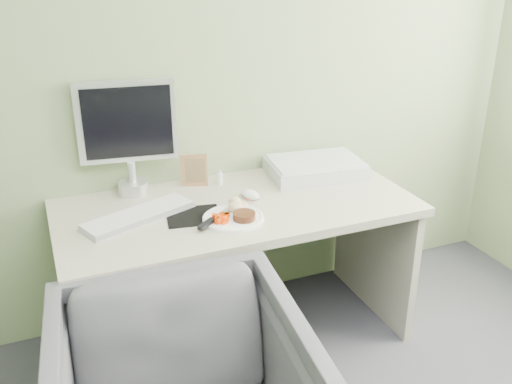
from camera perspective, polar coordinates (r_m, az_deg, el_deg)
name	(u,v)px	position (r m, az deg, el deg)	size (l,w,h in m)	color
wall_back	(207,51)	(2.73, -4.94, 13.85)	(3.50, 3.50, 0.00)	#72825B
desk	(237,240)	(2.65, -1.87, -4.80)	(1.60, 0.75, 0.73)	#B0A993
plate	(233,219)	(2.42, -2.29, -2.67)	(0.26, 0.26, 0.01)	white
steak	(244,216)	(2.39, -1.19, -2.41)	(0.09, 0.09, 0.03)	black
potato_pile	(237,204)	(2.46, -1.95, -1.18)	(0.12, 0.08, 0.06)	tan
carrot_heap	(222,217)	(2.37, -3.45, -2.47)	(0.07, 0.06, 0.04)	#E23D04
steak_knife	(212,220)	(2.37, -4.45, -2.84)	(0.21, 0.17, 0.02)	silver
mousepad	(194,216)	(2.47, -6.27, -2.39)	(0.23, 0.20, 0.00)	black
keyboard	(139,215)	(2.47, -11.65, -2.27)	(0.48, 0.14, 0.02)	white
computer_mouse	(250,194)	(2.62, -0.56, -0.24)	(0.06, 0.11, 0.04)	white
photo_frame	(194,170)	(2.75, -6.21, 2.18)	(0.13, 0.01, 0.16)	#A1714B
eyedrop_bottle	(220,177)	(2.77, -3.63, 1.47)	(0.03, 0.03, 0.08)	white
scanner	(315,168)	(2.89, 5.94, 2.37)	(0.46, 0.31, 0.07)	#ABAEB2
monitor	(127,131)	(2.65, -12.73, 5.93)	(0.44, 0.14, 0.53)	silver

